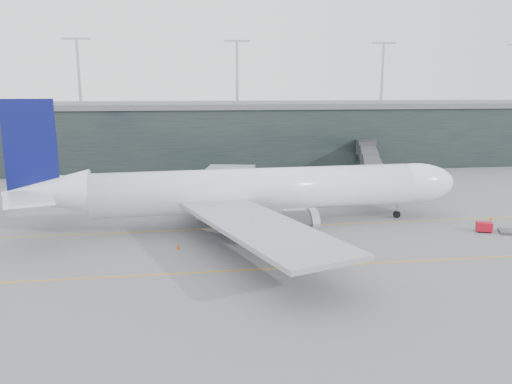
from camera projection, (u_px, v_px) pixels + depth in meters
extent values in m
plane|color=slate|center=(240.00, 220.00, 71.65)|extent=(320.00, 320.00, 0.00)
cube|color=orange|center=(243.00, 228.00, 67.78)|extent=(160.00, 0.25, 0.02)
cube|color=orange|center=(262.00, 269.00, 52.28)|extent=(160.00, 0.25, 0.02)
cube|color=orange|center=(255.00, 192.00, 91.74)|extent=(0.25, 60.00, 0.02)
cube|color=black|center=(214.00, 135.00, 126.41)|extent=(240.00, 35.00, 14.00)
cube|color=#575A5C|center=(213.00, 105.00, 124.87)|extent=(240.00, 36.00, 1.20)
cylinder|color=#9E9EA3|center=(79.00, 73.00, 109.40)|extent=(0.60, 0.60, 14.00)
cylinder|color=#9E9EA3|center=(237.00, 73.00, 114.39)|extent=(0.60, 0.60, 14.00)
cylinder|color=#9E9EA3|center=(382.00, 74.00, 119.38)|extent=(0.60, 0.60, 14.00)
cylinder|color=white|center=(257.00, 190.00, 68.10)|extent=(43.95, 8.13, 5.89)
ellipsoid|color=white|center=(414.00, 183.00, 72.57)|extent=(12.66, 6.52, 5.89)
cone|color=white|center=(47.00, 193.00, 62.76)|extent=(10.73, 6.18, 5.66)
cube|color=gray|center=(250.00, 206.00, 68.38)|extent=(15.43, 5.53, 1.90)
cube|color=black|center=(437.00, 176.00, 73.07)|extent=(2.23, 2.95, 0.76)
cube|color=gray|center=(258.00, 226.00, 53.61)|extent=(17.03, 28.84, 0.52)
cylinder|color=#3A393F|center=(287.00, 224.00, 60.32)|extent=(6.81, 3.66, 3.33)
cube|color=gray|center=(222.00, 179.00, 81.89)|extent=(14.55, 28.77, 0.52)
cylinder|color=#3A393F|center=(258.00, 194.00, 77.65)|extent=(6.81, 3.66, 3.33)
cube|color=#0A0E52|center=(30.00, 146.00, 61.27)|extent=(6.19, 0.79, 11.40)
cube|color=white|center=(28.00, 198.00, 57.47)|extent=(7.61, 9.75, 0.33)
cube|color=white|center=(47.00, 182.00, 67.50)|extent=(6.90, 9.45, 0.33)
cylinder|color=black|center=(397.00, 214.00, 73.03)|extent=(1.06, 0.43, 1.05)
cylinder|color=#9E9EA3|center=(397.00, 210.00, 72.89)|extent=(0.29, 0.29, 2.47)
cylinder|color=black|center=(235.00, 232.00, 63.89)|extent=(1.26, 0.54, 1.24)
cylinder|color=black|center=(225.00, 214.00, 72.65)|extent=(1.26, 0.54, 1.24)
cube|color=#2D2C31|center=(375.00, 179.00, 73.33)|extent=(4.69, 4.98, 3.14)
cube|color=#2D2C31|center=(372.00, 169.00, 82.29)|extent=(7.33, 14.71, 2.80)
cube|color=#2D2C31|center=(369.00, 157.00, 96.33)|extent=(7.60, 14.80, 2.92)
cube|color=#2D2C31|center=(366.00, 148.00, 110.38)|extent=(7.86, 14.89, 3.03)
cylinder|color=#9E9EA3|center=(371.00, 188.00, 83.75)|extent=(0.56, 0.56, 4.26)
cube|color=#3A393F|center=(371.00, 199.00, 84.11)|extent=(2.66, 2.31, 0.78)
cylinder|color=#2D2C31|center=(307.00, 147.00, 112.60)|extent=(4.49, 4.49, 3.36)
cylinder|color=#2D2C31|center=(307.00, 163.00, 113.33)|extent=(2.02, 2.02, 4.04)
cube|color=#AA0C1C|center=(484.00, 227.00, 65.69)|extent=(2.27, 1.89, 1.15)
cylinder|color=black|center=(479.00, 231.00, 65.55)|extent=(0.38, 0.26, 0.35)
cylinder|color=black|center=(490.00, 232.00, 65.22)|extent=(0.38, 0.26, 0.35)
cylinder|color=black|center=(477.00, 229.00, 66.39)|extent=(0.38, 0.26, 0.35)
cylinder|color=black|center=(489.00, 230.00, 66.06)|extent=(0.38, 0.26, 0.35)
cube|color=#3D3E42|center=(512.00, 232.00, 65.29)|extent=(4.01, 3.70, 0.32)
cube|color=#3A393F|center=(210.00, 205.00, 80.35)|extent=(1.83, 1.49, 0.18)
cube|color=#A1A4AD|center=(210.00, 200.00, 80.19)|extent=(1.47, 1.39, 1.34)
cube|color=#27439C|center=(210.00, 196.00, 80.05)|extent=(1.52, 1.43, 0.07)
cube|color=#3A393F|center=(214.00, 202.00, 82.32)|extent=(2.03, 1.70, 0.19)
cube|color=silver|center=(214.00, 197.00, 82.15)|extent=(1.65, 1.56, 1.41)
cube|color=#27439C|center=(214.00, 193.00, 82.00)|extent=(1.70, 1.62, 0.08)
cube|color=#3A393F|center=(240.00, 202.00, 82.59)|extent=(2.42, 2.23, 0.19)
cube|color=#A2A5AE|center=(240.00, 197.00, 82.41)|extent=(2.03, 1.98, 1.46)
cube|color=#27439C|center=(240.00, 192.00, 82.26)|extent=(2.09, 2.04, 0.08)
cone|color=#FF430E|center=(491.00, 218.00, 71.54)|extent=(0.40, 0.40, 0.64)
cone|color=#FE520E|center=(327.00, 263.00, 53.12)|extent=(0.50, 0.50, 0.79)
cone|color=orange|center=(282.00, 197.00, 85.13)|extent=(0.46, 0.46, 0.74)
cone|color=red|center=(178.00, 246.00, 58.74)|extent=(0.42, 0.42, 0.68)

